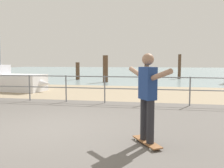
% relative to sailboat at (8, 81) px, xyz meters
% --- Properties ---
extents(ground_plane, '(24.00, 10.00, 0.04)m').
position_rel_sailboat_xyz_m(ground_plane, '(5.41, -7.50, -0.52)').
color(ground_plane, '#605B56').
rests_on(ground_plane, ground).
extents(beach_strip, '(24.00, 6.00, 0.04)m').
position_rel_sailboat_xyz_m(beach_strip, '(5.41, 0.50, -0.52)').
color(beach_strip, tan).
rests_on(beach_strip, ground).
extents(sea_surface, '(72.00, 50.00, 0.04)m').
position_rel_sailboat_xyz_m(sea_surface, '(5.41, 28.50, -0.52)').
color(sea_surface, '#849EA3').
rests_on(sea_surface, ground).
extents(railing_fence, '(12.37, 0.05, 1.05)m').
position_rel_sailboat_xyz_m(railing_fence, '(4.46, -2.90, 0.17)').
color(railing_fence, slate).
rests_on(railing_fence, ground).
extents(sailboat, '(5.04, 1.87, 5.03)m').
position_rel_sailboat_xyz_m(sailboat, '(0.00, 0.00, 0.00)').
color(sailboat, silver).
rests_on(sailboat, ground).
extents(skateboard, '(0.60, 0.78, 0.08)m').
position_rel_sailboat_xyz_m(skateboard, '(7.75, -7.19, -0.45)').
color(skateboard, brown).
rests_on(skateboard, ground).
extents(skateboarder, '(0.85, 1.27, 1.65)m').
position_rel_sailboat_xyz_m(skateboarder, '(7.75, -7.19, 0.50)').
color(skateboarder, '#26262B').
rests_on(skateboarder, skateboard).
extents(groyne_post_0, '(0.34, 0.34, 1.51)m').
position_rel_sailboat_xyz_m(groyne_post_0, '(1.18, 8.15, 0.24)').
color(groyne_post_0, '#513826').
rests_on(groyne_post_0, ground).
extents(groyne_post_1, '(0.39, 0.39, 2.05)m').
position_rel_sailboat_xyz_m(groyne_post_1, '(4.11, 6.00, 0.50)').
color(groyne_post_1, '#513826').
rests_on(groyne_post_1, ground).
extents(groyne_post_2, '(0.39, 0.39, 1.47)m').
position_rel_sailboat_xyz_m(groyne_post_2, '(7.03, 9.72, 0.21)').
color(groyne_post_2, '#513826').
rests_on(groyne_post_2, ground).
extents(groyne_post_3, '(0.28, 0.28, 2.24)m').
position_rel_sailboat_xyz_m(groyne_post_3, '(9.96, 11.06, 0.60)').
color(groyne_post_3, '#513826').
rests_on(groyne_post_3, ground).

